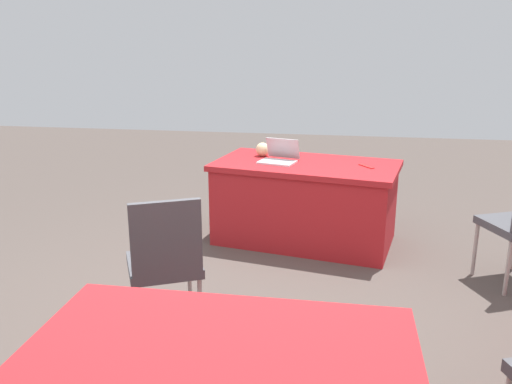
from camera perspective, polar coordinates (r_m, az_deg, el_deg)
The scene contains 6 objects.
ground_plane at distance 3.81m, azimuth -2.20°, elevation -13.05°, with size 14.40×14.40×0.00m, color #4C423D.
table_foreground at distance 5.02m, azimuth 5.22°, elevation -1.07°, with size 1.77×1.17×0.75m.
chair_tucked_right at distance 3.39m, azimuth -9.60°, elevation -6.93°, with size 0.59×0.59×0.95m.
laptop_silver at distance 4.93m, azimuth 2.43°, elevation 3.63°, with size 0.38×0.36×0.21m.
yarn_ball at distance 5.17m, azimuth 0.70°, elevation 4.52°, with size 0.13×0.13×0.13m, color beige.
scissors_red at distance 4.85m, azimuth 11.58°, elevation 2.68°, with size 0.18×0.04×0.01m, color red.
Camera 1 is at (-0.68, 3.26, 1.86)m, focal length 37.87 mm.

